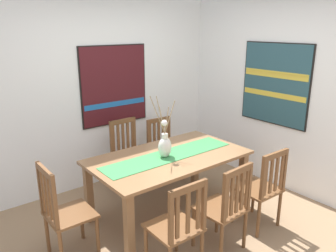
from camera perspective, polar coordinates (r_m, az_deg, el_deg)
The scene contains 14 objects.
ground_plane at distance 3.75m, azimuth 3.51°, elevation -18.65°, with size 6.40×6.40×0.03m, color #8E7051.
wall_back at distance 4.67m, azimuth -11.65°, elevation 6.50°, with size 6.40×0.12×2.70m, color white.
wall_side at distance 4.59m, azimuth 21.49°, elevation 5.51°, with size 0.12×6.40×2.70m, color white.
dining_table at distance 3.85m, azimuth 0.15°, elevation -6.44°, with size 1.78×1.01×0.73m.
table_runner at distance 3.81m, azimuth 0.15°, elevation -5.03°, with size 1.64×0.36×0.01m, color #388447.
centerpiece_vase at distance 3.72m, azimuth -0.55°, elevation -3.21°, with size 0.33×0.16×0.73m.
chair_0 at distance 4.56m, azimuth -6.76°, elevation -4.72°, with size 0.42×0.42×0.95m.
chair_1 at distance 3.81m, azimuth 15.75°, elevation -10.04°, with size 0.43×0.43×0.92m.
chair_2 at distance 3.35m, azimuth 9.77°, elevation -13.37°, with size 0.44×0.44×0.93m.
chair_3 at distance 3.04m, azimuth 1.66°, elevation -16.75°, with size 0.43×0.43×0.93m.
chair_4 at distance 4.87m, azimuth -0.74°, elevation -3.54°, with size 0.45×0.45×0.87m.
chair_5 at distance 3.36m, azimuth -17.43°, elevation -13.73°, with size 0.42×0.42×0.97m.
painting_on_back_wall at distance 4.70m, azimuth -9.16°, elevation 6.87°, with size 1.01×0.05×1.09m.
painting_on_side_wall at distance 4.70m, azimuth 17.81°, elevation 6.82°, with size 0.05×1.01×1.08m.
Camera 1 is at (-2.06, -2.26, 2.15)m, focal length 35.73 mm.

